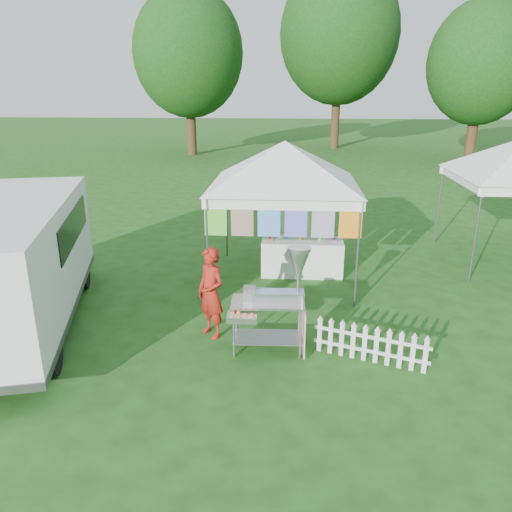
{
  "coord_description": "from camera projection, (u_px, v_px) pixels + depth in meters",
  "views": [
    {
      "loc": [
        0.15,
        -6.87,
        4.07
      ],
      "look_at": [
        -0.47,
        1.75,
        1.1
      ],
      "focal_mm": 35.0,
      "sensor_mm": 36.0,
      "label": 1
    }
  ],
  "objects": [
    {
      "name": "tree_left",
      "position": [
        188.0,
        53.0,
        28.97
      ],
      "size": [
        6.4,
        6.4,
        9.53
      ],
      "color": "#392114",
      "rests_on": "ground"
    },
    {
      "name": "vendor",
      "position": [
        211.0,
        293.0,
        8.32
      ],
      "size": [
        0.67,
        0.67,
        1.57
      ],
      "primitive_type": "imported",
      "rotation": [
        0.0,
        0.0,
        -0.76
      ],
      "color": "maroon",
      "rests_on": "ground"
    },
    {
      "name": "ground",
      "position": [
        278.0,
        359.0,
        7.82
      ],
      "size": [
        120.0,
        120.0,
        0.0
      ],
      "primitive_type": "plane",
      "color": "#204413",
      "rests_on": "ground"
    },
    {
      "name": "canopy_main",
      "position": [
        285.0,
        141.0,
        10.14
      ],
      "size": [
        4.24,
        4.24,
        3.45
      ],
      "color": "#59595E",
      "rests_on": "ground"
    },
    {
      "name": "donut_cart",
      "position": [
        279.0,
        292.0,
        7.73
      ],
      "size": [
        1.25,
        0.89,
        1.75
      ],
      "rotation": [
        0.0,
        0.0,
        0.03
      ],
      "color": "gray",
      "rests_on": "ground"
    },
    {
      "name": "picket_fence",
      "position": [
        370.0,
        345.0,
        7.65
      ],
      "size": [
        1.7,
        0.63,
        0.56
      ],
      "rotation": [
        0.0,
        0.0,
        -0.35
      ],
      "color": "silver",
      "rests_on": "ground"
    },
    {
      "name": "tree_right",
      "position": [
        482.0,
        63.0,
        26.22
      ],
      "size": [
        5.6,
        5.6,
        8.42
      ],
      "color": "#392114",
      "rests_on": "ground"
    },
    {
      "name": "cargo_van",
      "position": [
        8.0,
        262.0,
        8.59
      ],
      "size": [
        3.4,
        5.67,
        2.2
      ],
      "rotation": [
        0.0,
        0.0,
        0.26
      ],
      "color": "silver",
      "rests_on": "ground"
    },
    {
      "name": "display_table",
      "position": [
        302.0,
        257.0,
        11.21
      ],
      "size": [
        1.8,
        0.7,
        0.81
      ],
      "primitive_type": "cube",
      "color": "white",
      "rests_on": "ground"
    },
    {
      "name": "tree_mid",
      "position": [
        340.0,
        34.0,
        31.72
      ],
      "size": [
        7.6,
        7.6,
        11.52
      ],
      "color": "#392114",
      "rests_on": "ground"
    }
  ]
}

